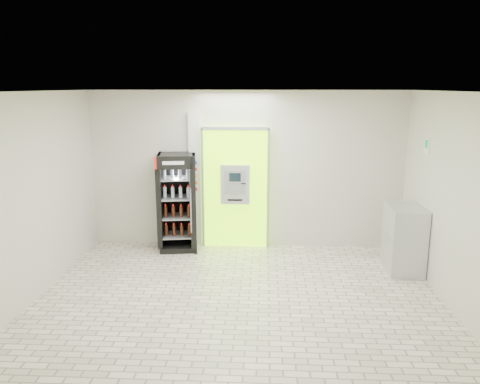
{
  "coord_description": "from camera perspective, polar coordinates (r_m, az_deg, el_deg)",
  "views": [
    {
      "loc": [
        0.36,
        -6.33,
        3.07
      ],
      "look_at": [
        -0.05,
        1.2,
        1.36
      ],
      "focal_mm": 35.0,
      "sensor_mm": 36.0,
      "label": 1
    }
  ],
  "objects": [
    {
      "name": "atm_assembly",
      "position": [
        8.96,
        -0.55,
        0.56
      ],
      "size": [
        1.3,
        0.24,
        2.33
      ],
      "color": "#93FF03",
      "rests_on": "ground"
    },
    {
      "name": "exit_sign",
      "position": [
        8.22,
        21.82,
        5.26
      ],
      "size": [
        0.02,
        0.22,
        0.26
      ],
      "color": "white",
      "rests_on": "room_shell"
    },
    {
      "name": "steel_cabinet",
      "position": [
        8.37,
        19.34,
        -5.41
      ],
      "size": [
        0.58,
        0.85,
        1.12
      ],
      "rotation": [
        0.0,
        0.0,
        -0.02
      ],
      "color": "#B4B7BC",
      "rests_on": "ground"
    },
    {
      "name": "ground",
      "position": [
        7.04,
        -0.14,
        -13.05
      ],
      "size": [
        6.0,
        6.0,
        0.0
      ],
      "primitive_type": "plane",
      "color": "beige",
      "rests_on": "ground"
    },
    {
      "name": "beverage_cooler",
      "position": [
        8.95,
        -7.56,
        -1.45
      ],
      "size": [
        0.78,
        0.73,
        1.85
      ],
      "rotation": [
        0.0,
        0.0,
        0.15
      ],
      "color": "black",
      "rests_on": "ground"
    },
    {
      "name": "room_shell",
      "position": [
        6.46,
        -0.15,
        1.83
      ],
      "size": [
        6.0,
        6.0,
        6.0
      ],
      "color": "beige",
      "rests_on": "ground"
    },
    {
      "name": "pillar",
      "position": [
        9.05,
        -5.47,
        1.47
      ],
      "size": [
        0.22,
        0.11,
        2.6
      ],
      "color": "silver",
      "rests_on": "ground"
    }
  ]
}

